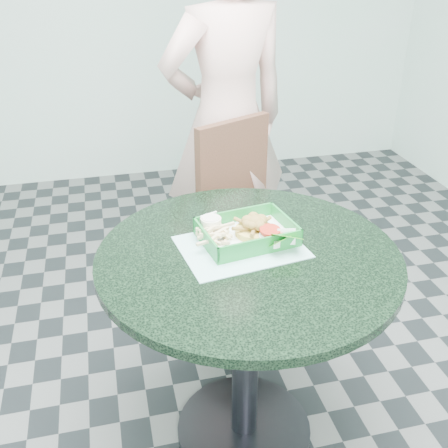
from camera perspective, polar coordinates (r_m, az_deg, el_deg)
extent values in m
cube|color=#303335|center=(2.08, 2.16, -21.39)|extent=(4.00, 5.00, 0.02)
cylinder|color=#25252B|center=(2.08, 2.17, -21.21)|extent=(0.49, 0.49, 0.02)
cylinder|color=#25252B|center=(1.81, 2.39, -13.66)|extent=(0.09, 0.09, 0.70)
cylinder|color=#293F32|center=(1.59, 2.64, -4.18)|extent=(0.91, 0.91, 0.03)
cube|color=#54321A|center=(2.26, 1.94, -1.72)|extent=(0.37, 0.37, 0.04)
cube|color=#54321A|center=(2.30, 0.93, 5.75)|extent=(0.37, 0.04, 0.46)
cube|color=#54321A|center=(2.24, -1.06, -9.44)|extent=(0.04, 0.04, 0.43)
cube|color=#54321A|center=(2.31, 6.76, -8.22)|extent=(0.04, 0.04, 0.43)
cube|color=#54321A|center=(2.49, -2.68, -5.00)|extent=(0.04, 0.04, 0.43)
cube|color=#54321A|center=(2.56, 4.37, -4.05)|extent=(0.04, 0.04, 0.43)
imported|color=#D7A99E|center=(2.38, 0.31, 13.77)|extent=(0.80, 0.62, 1.96)
cube|color=#90C9C5|center=(1.60, 1.84, -3.11)|extent=(0.40, 0.32, 0.00)
cube|color=#15782D|center=(1.64, 2.46, -2.16)|extent=(0.28, 0.20, 0.01)
cube|color=white|center=(1.64, 2.46, -1.98)|extent=(0.27, 0.19, 0.00)
cube|color=#15782D|center=(1.71, 1.58, 0.30)|extent=(0.28, 0.01, 0.05)
cube|color=#15782D|center=(1.54, 3.48, -3.09)|extent=(0.28, 0.01, 0.05)
cube|color=#15782D|center=(1.66, 6.99, -0.75)|extent=(0.01, 0.20, 0.05)
cube|color=#15782D|center=(1.60, -2.22, -1.89)|extent=(0.01, 0.20, 0.05)
cylinder|color=gold|center=(1.64, 3.37, -1.49)|extent=(0.12, 0.12, 0.02)
cylinder|color=white|center=(1.65, -1.24, -0.17)|extent=(0.06, 0.06, 0.03)
cylinder|color=silver|center=(1.64, -1.25, 0.38)|extent=(0.06, 0.06, 0.00)
cylinder|color=silver|center=(1.59, 4.90, -2.44)|extent=(0.08, 0.08, 0.03)
torus|color=white|center=(1.58, 4.93, -1.93)|extent=(0.07, 0.07, 0.01)
cylinder|color=red|center=(1.57, 4.94, -1.65)|extent=(0.07, 0.07, 0.01)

